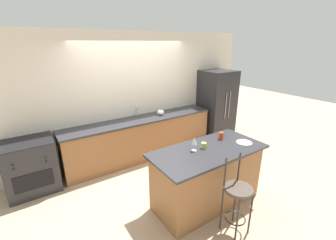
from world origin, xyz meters
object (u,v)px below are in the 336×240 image
oven_range (31,166)px  coffee_mug (204,145)px  dinner_plate (244,142)px  tumbler_cup (221,136)px  wine_glass (194,141)px  pumpkin_decoration (161,112)px  refrigerator (216,105)px  bar_stool_near (237,196)px

oven_range → coffee_mug: coffee_mug is taller
dinner_plate → coffee_mug: coffee_mug is taller
dinner_plate → tumbler_cup: bearing=120.9°
wine_glass → oven_range: bearing=138.6°
dinner_plate → pumpkin_decoration: size_ratio=1.65×
pumpkin_decoration → wine_glass: bearing=-106.9°
coffee_mug → oven_range: bearing=140.7°
refrigerator → pumpkin_decoration: (-1.69, 0.06, 0.07)m
oven_range → dinner_plate: dinner_plate is taller
tumbler_cup → pumpkin_decoration: 1.76m
coffee_mug → bar_stool_near: bearing=-94.0°
refrigerator → bar_stool_near: size_ratio=1.62×
refrigerator → wine_glass: refrigerator is taller
refrigerator → dinner_plate: (-1.41, -2.02, 0.06)m
refrigerator → bar_stool_near: refrigerator is taller
refrigerator → wine_glass: size_ratio=8.30×
oven_range → tumbler_cup: bearing=-32.7°
bar_stool_near → pumpkin_decoration: (0.43, 2.59, 0.40)m
oven_range → wine_glass: size_ratio=4.27×
refrigerator → oven_range: bearing=179.4°
oven_range → bar_stool_near: bar_stool_near is taller
bar_stool_near → oven_range: bearing=130.5°
dinner_plate → oven_range: bearing=144.6°
refrigerator → oven_range: refrigerator is taller
bar_stool_near → refrigerator: bearing=50.0°
bar_stool_near → pumpkin_decoration: 2.65m
wine_glass → tumbler_cup: size_ratio=1.86×
oven_range → bar_stool_near: (2.20, -2.57, 0.11)m
refrigerator → wine_glass: 2.87m
refrigerator → wine_glass: (-2.25, -1.78, 0.20)m
refrigerator → coffee_mug: size_ratio=16.06×
dinner_plate → bar_stool_near: bearing=-144.4°
oven_range → dinner_plate: (2.91, -2.06, 0.49)m
refrigerator → pumpkin_decoration: bearing=177.9°
coffee_mug → pumpkin_decoration: pumpkin_decoration is taller
wine_glass → coffee_mug: wine_glass is taller
bar_stool_near → tumbler_cup: (0.52, 0.83, 0.43)m
wine_glass → pumpkin_decoration: 1.93m
tumbler_cup → pumpkin_decoration: tumbler_cup is taller
pumpkin_decoration → refrigerator: bearing=-2.1°
refrigerator → tumbler_cup: bearing=-133.3°
bar_stool_near → coffee_mug: bearing=86.0°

